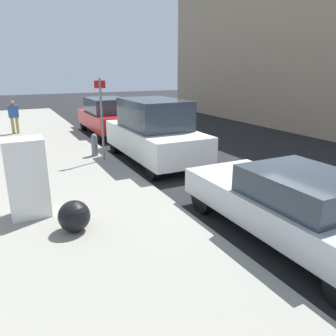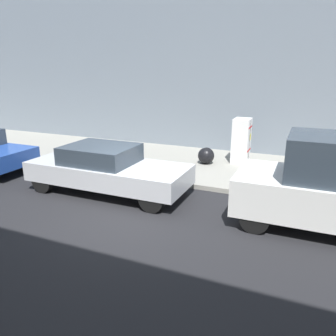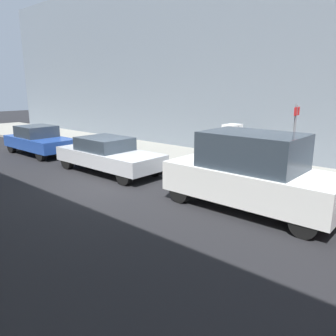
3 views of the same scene
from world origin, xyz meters
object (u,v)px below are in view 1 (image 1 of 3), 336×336
object	(u,v)px
discarded_refrigerator	(27,178)
trash_bag	(74,216)
fire_hydrant	(94,144)
parked_van_white	(154,132)
street_sign_post	(102,116)
parked_sedan_silver	(294,205)
pedestrian_walking_far	(14,115)
parked_suv_red	(107,116)

from	to	relation	value
discarded_refrigerator	trash_bag	distance (m)	1.41
fire_hydrant	parked_van_white	world-z (taller)	parked_van_white
street_sign_post	trash_bag	distance (m)	5.21
parked_sedan_silver	pedestrian_walking_far	bearing A→B (deg)	107.28
fire_hydrant	pedestrian_walking_far	size ratio (longest dim) A/B	0.51
discarded_refrigerator	trash_bag	size ratio (longest dim) A/B	2.72
fire_hydrant	trash_bag	bearing A→B (deg)	-108.31
discarded_refrigerator	pedestrian_walking_far	world-z (taller)	discarded_refrigerator
parked_suv_red	street_sign_post	bearing A→B (deg)	-107.97
trash_bag	parked_suv_red	xyz separation A→B (m)	(3.57, 9.79, 0.46)
fire_hydrant	parked_van_white	size ratio (longest dim) A/B	0.17
street_sign_post	fire_hydrant	xyz separation A→B (m)	(-0.13, 0.70, -1.09)
trash_bag	parked_van_white	world-z (taller)	parked_van_white
fire_hydrant	parked_van_white	distance (m)	2.18
parked_van_white	street_sign_post	bearing A→B (deg)	164.56
street_sign_post	pedestrian_walking_far	bearing A→B (deg)	110.46
parked_sedan_silver	parked_van_white	bearing A→B (deg)	90.00
parked_van_white	discarded_refrigerator	bearing A→B (deg)	-143.71
discarded_refrigerator	trash_bag	xyz separation A→B (m)	(0.68, -1.12, -0.52)
trash_bag	discarded_refrigerator	bearing A→B (deg)	121.24
street_sign_post	trash_bag	size ratio (longest dim) A/B	4.46
parked_sedan_silver	parked_van_white	size ratio (longest dim) A/B	1.00
street_sign_post	fire_hydrant	bearing A→B (deg)	100.50
parked_sedan_silver	street_sign_post	bearing A→B (deg)	104.04
parked_suv_red	pedestrian_walking_far	bearing A→B (deg)	161.08
fire_hydrant	trash_bag	xyz separation A→B (m)	(-1.78, -5.39, -0.10)
parked_suv_red	discarded_refrigerator	bearing A→B (deg)	-116.09
street_sign_post	trash_bag	world-z (taller)	street_sign_post
parked_sedan_silver	parked_van_white	world-z (taller)	parked_van_white
parked_sedan_silver	parked_suv_red	bearing A→B (deg)	90.00
trash_bag	pedestrian_walking_far	size ratio (longest dim) A/B	0.39
street_sign_post	parked_sedan_silver	distance (m)	6.88
parked_suv_red	fire_hydrant	bearing A→B (deg)	-112.07
trash_bag	pedestrian_walking_far	xyz separation A→B (m)	(-0.51, 11.19, 0.57)
fire_hydrant	parked_suv_red	size ratio (longest dim) A/B	0.18
pedestrian_walking_far	discarded_refrigerator	bearing A→B (deg)	111.90
trash_bag	parked_van_white	bearing A→B (deg)	49.91
street_sign_post	parked_van_white	size ratio (longest dim) A/B	0.57
trash_bag	parked_suv_red	distance (m)	10.43
trash_bag	parked_van_white	size ratio (longest dim) A/B	0.13
street_sign_post	parked_van_white	xyz separation A→B (m)	(1.65, -0.46, -0.59)
fire_hydrant	trash_bag	world-z (taller)	fire_hydrant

